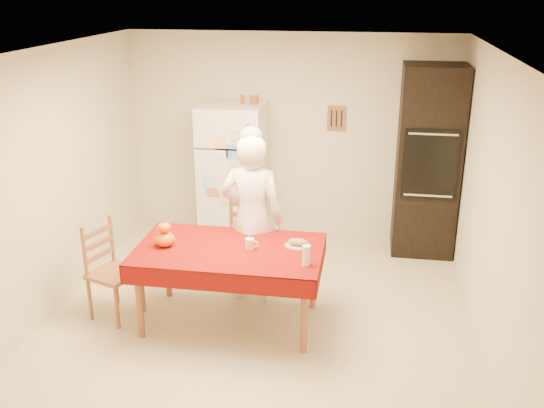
% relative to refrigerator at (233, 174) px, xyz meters
% --- Properties ---
extents(floor, '(4.50, 4.50, 0.00)m').
position_rel_refrigerator_xyz_m(floor, '(0.65, -1.88, -0.85)').
color(floor, tan).
rests_on(floor, ground).
extents(room_shell, '(4.02, 4.52, 2.51)m').
position_rel_refrigerator_xyz_m(room_shell, '(0.65, -1.88, 0.77)').
color(room_shell, beige).
rests_on(room_shell, ground).
extents(refrigerator, '(0.75, 0.74, 1.70)m').
position_rel_refrigerator_xyz_m(refrigerator, '(0.00, 0.00, 0.00)').
color(refrigerator, white).
rests_on(refrigerator, floor).
extents(oven_cabinet, '(0.70, 0.62, 2.20)m').
position_rel_refrigerator_xyz_m(oven_cabinet, '(2.28, 0.05, 0.25)').
color(oven_cabinet, black).
rests_on(oven_cabinet, floor).
extents(dining_table, '(1.70, 1.00, 0.76)m').
position_rel_refrigerator_xyz_m(dining_table, '(0.40, -1.94, -0.16)').
color(dining_table, brown).
rests_on(dining_table, floor).
extents(chair_far, '(0.46, 0.44, 0.95)m').
position_rel_refrigerator_xyz_m(chair_far, '(0.39, -1.08, -0.34)').
color(chair_far, brown).
rests_on(chair_far, floor).
extents(chair_left, '(0.52, 0.53, 0.95)m').
position_rel_refrigerator_xyz_m(chair_left, '(-0.77, -1.98, -0.34)').
color(chair_left, brown).
rests_on(chair_left, floor).
extents(seated_woman, '(0.66, 0.45, 1.72)m').
position_rel_refrigerator_xyz_m(seated_woman, '(0.51, -1.44, 0.01)').
color(seated_woman, white).
rests_on(seated_woman, floor).
extents(coffee_mug, '(0.08, 0.08, 0.10)m').
position_rel_refrigerator_xyz_m(coffee_mug, '(0.59, -1.92, -0.04)').
color(coffee_mug, white).
rests_on(coffee_mug, dining_table).
extents(pumpkin_lower, '(0.18, 0.18, 0.14)m').
position_rel_refrigerator_xyz_m(pumpkin_lower, '(-0.20, -1.98, -0.02)').
color(pumpkin_lower, '#E66105').
rests_on(pumpkin_lower, dining_table).
extents(pumpkin_upper, '(0.12, 0.12, 0.09)m').
position_rel_refrigerator_xyz_m(pumpkin_upper, '(-0.20, -1.98, 0.10)').
color(pumpkin_upper, '#D43705').
rests_on(pumpkin_upper, pumpkin_lower).
extents(wine_glass, '(0.07, 0.07, 0.18)m').
position_rel_refrigerator_xyz_m(wine_glass, '(1.12, -2.16, -0.00)').
color(wine_glass, white).
rests_on(wine_glass, dining_table).
extents(bread_plate, '(0.24, 0.24, 0.02)m').
position_rel_refrigerator_xyz_m(bread_plate, '(1.01, -1.81, -0.08)').
color(bread_plate, silver).
rests_on(bread_plate, dining_table).
extents(bread_loaf, '(0.18, 0.10, 0.06)m').
position_rel_refrigerator_xyz_m(bread_loaf, '(1.01, -1.81, -0.04)').
color(bread_loaf, '#99794B').
rests_on(bread_loaf, bread_plate).
extents(spice_jar_left, '(0.05, 0.05, 0.10)m').
position_rel_refrigerator_xyz_m(spice_jar_left, '(0.12, 0.05, 0.90)').
color(spice_jar_left, brown).
rests_on(spice_jar_left, refrigerator).
extents(spice_jar_mid, '(0.05, 0.05, 0.10)m').
position_rel_refrigerator_xyz_m(spice_jar_mid, '(0.23, 0.05, 0.90)').
color(spice_jar_mid, '#974B1B').
rests_on(spice_jar_mid, refrigerator).
extents(spice_jar_right, '(0.05, 0.05, 0.10)m').
position_rel_refrigerator_xyz_m(spice_jar_right, '(0.28, 0.05, 0.90)').
color(spice_jar_right, brown).
rests_on(spice_jar_right, refrigerator).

